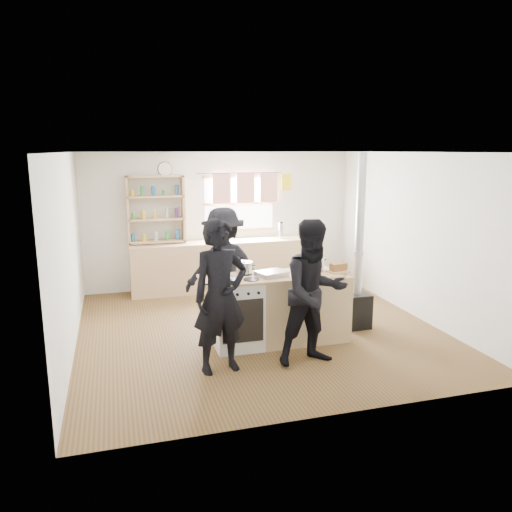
# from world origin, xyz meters

# --- Properties ---
(ground) EXTENTS (5.00, 5.00, 0.01)m
(ground) POSITION_xyz_m (0.00, 0.00, -0.01)
(ground) COLOR brown
(ground) RESTS_ON ground
(back_counter) EXTENTS (3.40, 0.55, 0.90)m
(back_counter) POSITION_xyz_m (0.00, 2.22, 0.45)
(back_counter) COLOR tan
(back_counter) RESTS_ON ground
(shelving_unit) EXTENTS (1.00, 0.28, 1.20)m
(shelving_unit) POSITION_xyz_m (-1.20, 2.34, 1.51)
(shelving_unit) COLOR tan
(shelving_unit) RESTS_ON back_counter
(thermos) EXTENTS (0.10, 0.10, 0.29)m
(thermos) POSITION_xyz_m (1.09, 2.22, 1.05)
(thermos) COLOR silver
(thermos) RESTS_ON back_counter
(cooking_island) EXTENTS (1.97, 0.64, 0.93)m
(cooking_island) POSITION_xyz_m (0.14, -0.55, 0.47)
(cooking_island) COLOR white
(cooking_island) RESTS_ON ground
(skillet_greens) EXTENTS (0.39, 0.39, 0.05)m
(skillet_greens) POSITION_xyz_m (-0.62, -0.73, 0.96)
(skillet_greens) COLOR black
(skillet_greens) RESTS_ON cooking_island
(roast_tray) EXTENTS (0.43, 0.39, 0.06)m
(roast_tray) POSITION_xyz_m (0.01, -0.58, 0.97)
(roast_tray) COLOR silver
(roast_tray) RESTS_ON cooking_island
(stockpot_stove) EXTENTS (0.22, 0.22, 0.18)m
(stockpot_stove) POSITION_xyz_m (-0.30, -0.36, 1.01)
(stockpot_stove) COLOR silver
(stockpot_stove) RESTS_ON cooking_island
(stockpot_counter) EXTENTS (0.32, 0.32, 0.23)m
(stockpot_counter) POSITION_xyz_m (0.64, -0.44, 1.04)
(stockpot_counter) COLOR #B6B6B9
(stockpot_counter) RESTS_ON cooking_island
(bread_board) EXTENTS (0.31, 0.25, 0.12)m
(bread_board) POSITION_xyz_m (0.93, -0.62, 0.98)
(bread_board) COLOR tan
(bread_board) RESTS_ON cooking_island
(flue_heater) EXTENTS (0.35, 0.35, 2.50)m
(flue_heater) POSITION_xyz_m (1.39, -0.31, 0.65)
(flue_heater) COLOR black
(flue_heater) RESTS_ON ground
(person_near_left) EXTENTS (0.72, 0.54, 1.79)m
(person_near_left) POSITION_xyz_m (-0.80, -1.20, 0.89)
(person_near_left) COLOR black
(person_near_left) RESTS_ON ground
(person_near_right) EXTENTS (0.91, 0.74, 1.75)m
(person_near_right) POSITION_xyz_m (0.31, -1.30, 0.88)
(person_near_right) COLOR black
(person_near_right) RESTS_ON ground
(person_far) EXTENTS (1.19, 0.78, 1.73)m
(person_far) POSITION_xyz_m (-0.43, 0.33, 0.87)
(person_far) COLOR black
(person_far) RESTS_ON ground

